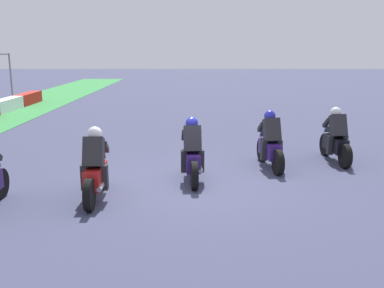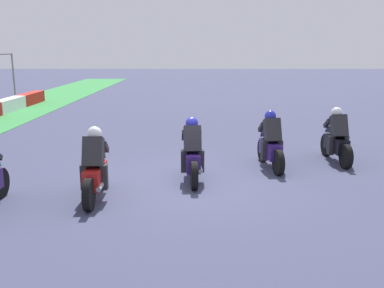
% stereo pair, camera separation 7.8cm
% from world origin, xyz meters
% --- Properties ---
extents(ground_plane, '(120.00, 120.00, 0.00)m').
position_xyz_m(ground_plane, '(0.00, 0.00, 0.00)').
color(ground_plane, '#3A3D57').
extents(rider_lane_a, '(2.04, 0.55, 1.51)m').
position_xyz_m(rider_lane_a, '(1.87, -3.99, 0.62)').
color(rider_lane_a, black).
rests_on(rider_lane_a, ground_plane).
extents(rider_lane_b, '(2.04, 0.58, 1.51)m').
position_xyz_m(rider_lane_b, '(1.24, -2.07, 0.62)').
color(rider_lane_b, black).
rests_on(rider_lane_b, ground_plane).
extents(rider_lane_c, '(2.04, 0.55, 1.51)m').
position_xyz_m(rider_lane_c, '(0.12, -0.03, 0.62)').
color(rider_lane_c, black).
rests_on(rider_lane_c, ground_plane).
extents(rider_lane_d, '(2.04, 0.55, 1.51)m').
position_xyz_m(rider_lane_d, '(-1.18, 1.98, 0.62)').
color(rider_lane_d, black).
rests_on(rider_lane_d, ground_plane).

